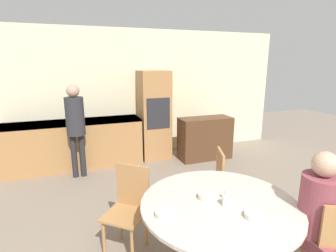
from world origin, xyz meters
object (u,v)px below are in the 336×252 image
Objects in this scene: dining_table at (218,223)px; person_standing at (75,121)px; bowl_near at (254,215)px; oven_unit at (154,115)px; chair_far_right at (212,181)px; cup at (226,201)px; person_seated at (320,213)px; bowl_far at (165,214)px; sideboard at (205,138)px; bowl_centre at (207,196)px; chair_far_left at (129,204)px.

dining_table is 0.87× the size of person_standing.
oven_unit is at bearing 85.87° from bowl_near.
cup is at bearing -2.64° from chair_far_right.
cup is (1.16, -2.80, -0.20)m from person_standing.
person_seated is at bearing 33.54° from chair_far_right.
dining_table is at bearing 113.93° from bowl_near.
bowl_far is (0.62, -2.77, -0.22)m from person_standing.
bowl_near reaches higher than dining_table.
sideboard is at bearing 64.47° from dining_table.
person_seated reaches higher than bowl_centre.
cup is at bearing -96.23° from oven_unit.
oven_unit is 2.79m from chair_far_left.
person_seated is at bearing -29.38° from dining_table.
oven_unit is 1.29× the size of dining_table.
person_standing is (-1.52, -0.50, 0.11)m from oven_unit.
chair_far_right is 6.22× the size of bowl_near.
person_standing is at bearing -120.18° from chair_far_right.
bowl_far is at bearing -26.07° from chair_far_right.
oven_unit is at bearing -158.97° from chair_far_right.
cup is (-0.69, 0.34, 0.07)m from person_seated.
sideboard is at bearing 78.93° from person_seated.
bowl_centre is at bearing 147.67° from person_seated.
person_standing is 2.85m from bowl_centre.
bowl_far is at bearing -164.21° from bowl_centre.
sideboard is at bearing 86.67° from chair_far_left.
bowl_centre is at bearing 15.79° from bowl_far.
bowl_centre is (-1.42, -2.71, 0.35)m from sideboard.
bowl_centre is at bearing -12.44° from chair_far_right.
person_seated is 0.79× the size of person_standing.
chair_far_left is 1.06m from cup.
dining_table is at bearing -52.39° from bowl_centre.
bowl_centre is 0.46m from bowl_far.
chair_far_left reaches higher than bowl_near.
sideboard is at bearing 56.79° from bowl_far.
bowl_near is (0.13, -0.29, 0.23)m from dining_table.
person_standing is at bearing 112.64° from bowl_near.
sideboard is 0.67× the size of person_standing.
person_standing is (-1.13, 2.74, 0.45)m from dining_table.
chair_far_right is at bearing 103.27° from person_seated.
bowl_centre reaches higher than bowl_near.
bowl_far is (-0.90, -3.26, -0.12)m from oven_unit.
dining_table is at bearing -115.53° from sideboard.
person_standing is (-2.48, -0.07, 0.57)m from sideboard.
bowl_centre is (-0.49, -0.76, 0.28)m from chair_far_right.
bowl_near is at bearing -94.13° from oven_unit.
oven_unit is at bearing 18.14° from person_standing.
cup is at bearing 154.02° from person_seated.
bowl_far is at bearing -176.95° from dining_table.
bowl_centre is at bearing 117.70° from bowl_near.
sideboard reaches higher than cup.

